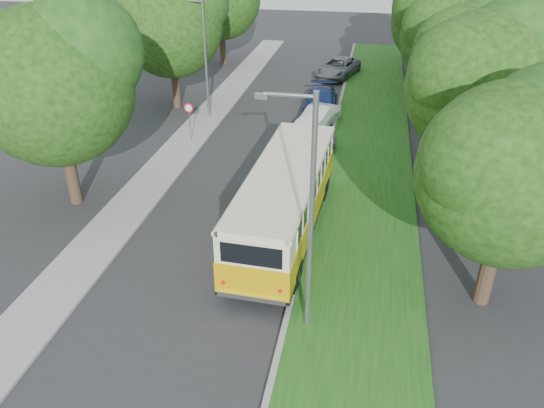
% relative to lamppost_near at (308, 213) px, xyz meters
% --- Properties ---
extents(ground, '(120.00, 120.00, 0.00)m').
position_rel_lamppost_near_xyz_m(ground, '(-4.21, 2.50, -4.37)').
color(ground, '#2C2C2F').
rests_on(ground, ground).
extents(curb, '(0.20, 70.00, 0.15)m').
position_rel_lamppost_near_xyz_m(curb, '(-0.61, 7.50, -4.29)').
color(curb, gray).
rests_on(curb, ground).
extents(grass_verge, '(4.50, 70.00, 0.13)m').
position_rel_lamppost_near_xyz_m(grass_verge, '(1.74, 7.50, -4.30)').
color(grass_verge, '#185015').
rests_on(grass_verge, ground).
extents(sidewalk, '(2.20, 70.00, 0.12)m').
position_rel_lamppost_near_xyz_m(sidewalk, '(-9.01, 7.50, -4.31)').
color(sidewalk, gray).
rests_on(sidewalk, ground).
extents(treeline, '(24.27, 41.91, 9.46)m').
position_rel_lamppost_near_xyz_m(treeline, '(-1.06, 20.49, 1.56)').
color(treeline, '#332319').
rests_on(treeline, ground).
extents(lamppost_near, '(1.71, 0.16, 8.00)m').
position_rel_lamppost_near_xyz_m(lamppost_near, '(0.00, 0.00, 0.00)').
color(lamppost_near, gray).
rests_on(lamppost_near, ground).
extents(lamppost_far, '(1.71, 0.16, 7.50)m').
position_rel_lamppost_near_xyz_m(lamppost_far, '(-8.91, 18.50, -0.25)').
color(lamppost_far, gray).
rests_on(lamppost_far, ground).
extents(warning_sign, '(0.56, 0.10, 2.50)m').
position_rel_lamppost_near_xyz_m(warning_sign, '(-8.71, 14.48, -2.66)').
color(warning_sign, gray).
rests_on(warning_sign, ground).
extents(vintage_bus, '(3.18, 10.61, 3.12)m').
position_rel_lamppost_near_xyz_m(vintage_bus, '(-1.61, 5.56, -2.81)').
color(vintage_bus, '#DAA806').
rests_on(vintage_bus, ground).
extents(car_silver, '(2.23, 4.04, 1.30)m').
position_rel_lamppost_near_xyz_m(car_silver, '(-1.21, 13.63, -3.72)').
color(car_silver, '#A3A3A8').
rests_on(car_silver, ground).
extents(car_white, '(2.75, 4.42, 1.37)m').
position_rel_lamppost_near_xyz_m(car_white, '(-1.63, 18.33, -3.68)').
color(car_white, silver).
rests_on(car_white, ground).
extents(car_blue, '(2.25, 5.25, 1.51)m').
position_rel_lamppost_near_xyz_m(car_blue, '(-1.80, 21.33, -3.62)').
color(car_blue, navy).
rests_on(car_blue, ground).
extents(car_grey, '(3.81, 5.88, 1.50)m').
position_rel_lamppost_near_xyz_m(car_grey, '(-1.34, 30.35, -3.62)').
color(car_grey, slate).
rests_on(car_grey, ground).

